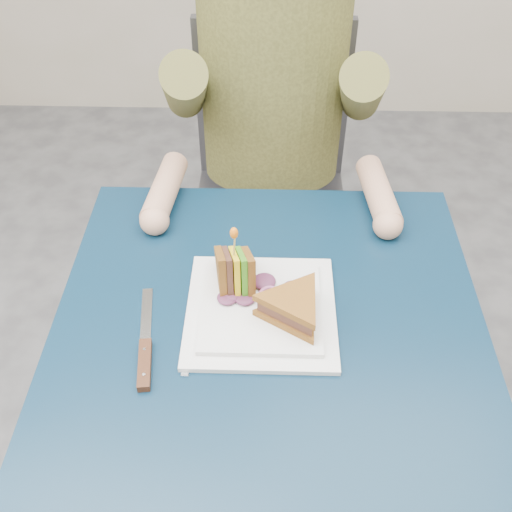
{
  "coord_description": "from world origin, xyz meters",
  "views": [
    {
      "loc": [
        -0.0,
        -0.68,
        1.53
      ],
      "look_at": [
        -0.02,
        0.07,
        0.82
      ],
      "focal_mm": 42.0,
      "sensor_mm": 36.0,
      "label": 1
    }
  ],
  "objects_px": {
    "chair": "(271,169)",
    "plate": "(261,309)",
    "knife": "(145,355)",
    "table": "(269,349)",
    "sandwich_upright": "(235,272)",
    "diner": "(274,62)",
    "sandwich_flat": "(294,307)",
    "fork": "(191,334)"
  },
  "relations": [
    {
      "from": "sandwich_flat",
      "to": "sandwich_upright",
      "type": "bearing_deg",
      "value": 145.33
    },
    {
      "from": "table",
      "to": "diner",
      "type": "height_order",
      "value": "diner"
    },
    {
      "from": "sandwich_upright",
      "to": "sandwich_flat",
      "type": "bearing_deg",
      "value": -34.67
    },
    {
      "from": "plate",
      "to": "knife",
      "type": "distance_m",
      "value": 0.21
    },
    {
      "from": "chair",
      "to": "fork",
      "type": "xyz_separation_m",
      "value": [
        -0.13,
        -0.75,
        0.19
      ]
    },
    {
      "from": "sandwich_flat",
      "to": "knife",
      "type": "height_order",
      "value": "sandwich_flat"
    },
    {
      "from": "plate",
      "to": "knife",
      "type": "height_order",
      "value": "plate"
    },
    {
      "from": "table",
      "to": "plate",
      "type": "height_order",
      "value": "plate"
    },
    {
      "from": "chair",
      "to": "sandwich_flat",
      "type": "xyz_separation_m",
      "value": [
        0.04,
        -0.73,
        0.23
      ]
    },
    {
      "from": "sandwich_flat",
      "to": "fork",
      "type": "distance_m",
      "value": 0.18
    },
    {
      "from": "fork",
      "to": "knife",
      "type": "height_order",
      "value": "knife"
    },
    {
      "from": "sandwich_upright",
      "to": "table",
      "type": "bearing_deg",
      "value": -45.64
    },
    {
      "from": "table",
      "to": "sandwich_flat",
      "type": "bearing_deg",
      "value": -10.73
    },
    {
      "from": "table",
      "to": "chair",
      "type": "bearing_deg",
      "value": 90.0
    },
    {
      "from": "table",
      "to": "chair",
      "type": "xyz_separation_m",
      "value": [
        0.0,
        0.72,
        -0.11
      ]
    },
    {
      "from": "diner",
      "to": "knife",
      "type": "bearing_deg",
      "value": -106.32
    },
    {
      "from": "sandwich_flat",
      "to": "sandwich_upright",
      "type": "distance_m",
      "value": 0.12
    },
    {
      "from": "sandwich_upright",
      "to": "diner",
      "type": "bearing_deg",
      "value": 83.61
    },
    {
      "from": "table",
      "to": "diner",
      "type": "bearing_deg",
      "value": 90.0
    },
    {
      "from": "table",
      "to": "chair",
      "type": "distance_m",
      "value": 0.73
    },
    {
      "from": "chair",
      "to": "diner",
      "type": "relative_size",
      "value": 1.25
    },
    {
      "from": "diner",
      "to": "knife",
      "type": "xyz_separation_m",
      "value": [
        -0.2,
        -0.69,
        -0.18
      ]
    },
    {
      "from": "table",
      "to": "knife",
      "type": "bearing_deg",
      "value": -157.48
    },
    {
      "from": "table",
      "to": "sandwich_upright",
      "type": "bearing_deg",
      "value": 134.36
    },
    {
      "from": "plate",
      "to": "fork",
      "type": "distance_m",
      "value": 0.13
    },
    {
      "from": "sandwich_upright",
      "to": "chair",
      "type": "bearing_deg",
      "value": 84.69
    },
    {
      "from": "sandwich_flat",
      "to": "sandwich_upright",
      "type": "height_order",
      "value": "sandwich_upright"
    },
    {
      "from": "plate",
      "to": "sandwich_upright",
      "type": "bearing_deg",
      "value": 135.75
    },
    {
      "from": "sandwich_upright",
      "to": "knife",
      "type": "relative_size",
      "value": 0.63
    },
    {
      "from": "diner",
      "to": "sandwich_upright",
      "type": "height_order",
      "value": "diner"
    },
    {
      "from": "sandwich_upright",
      "to": "fork",
      "type": "distance_m",
      "value": 0.13
    },
    {
      "from": "chair",
      "to": "diner",
      "type": "bearing_deg",
      "value": -90.0
    },
    {
      "from": "diner",
      "to": "fork",
      "type": "relative_size",
      "value": 4.16
    },
    {
      "from": "table",
      "to": "sandwich_flat",
      "type": "distance_m",
      "value": 0.13
    },
    {
      "from": "sandwich_upright",
      "to": "knife",
      "type": "xyz_separation_m",
      "value": [
        -0.14,
        -0.15,
        -0.05
      ]
    },
    {
      "from": "chair",
      "to": "table",
      "type": "bearing_deg",
      "value": -90.0
    },
    {
      "from": "table",
      "to": "sandwich_upright",
      "type": "xyz_separation_m",
      "value": [
        -0.06,
        0.06,
        0.13
      ]
    },
    {
      "from": "sandwich_upright",
      "to": "knife",
      "type": "distance_m",
      "value": 0.21
    },
    {
      "from": "sandwich_flat",
      "to": "knife",
      "type": "relative_size",
      "value": 0.86
    },
    {
      "from": "diner",
      "to": "fork",
      "type": "distance_m",
      "value": 0.68
    },
    {
      "from": "diner",
      "to": "plate",
      "type": "bearing_deg",
      "value": -91.44
    },
    {
      "from": "chair",
      "to": "plate",
      "type": "distance_m",
      "value": 0.73
    }
  ]
}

